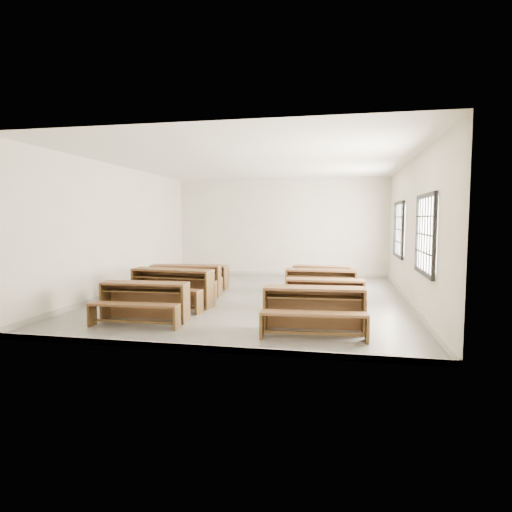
% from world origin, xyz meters
% --- Properties ---
extents(room, '(8.50, 8.50, 3.20)m').
position_xyz_m(room, '(0.09, 0.00, 2.14)').
color(room, slate).
rests_on(room, ground).
extents(desk_set_0, '(1.63, 0.90, 0.72)m').
position_xyz_m(desk_set_0, '(-1.55, -2.73, 0.42)').
color(desk_set_0, brown).
rests_on(desk_set_0, ground).
extents(desk_set_1, '(1.87, 1.10, 0.81)m').
position_xyz_m(desk_set_1, '(-1.58, -1.35, 0.47)').
color(desk_set_1, brown).
rests_on(desk_set_1, ground).
extents(desk_set_2, '(1.77, 1.04, 0.76)m').
position_xyz_m(desk_set_2, '(-1.72, -0.15, 0.44)').
color(desk_set_2, brown).
rests_on(desk_set_2, ground).
extents(desk_set_3, '(1.46, 0.82, 0.64)m').
position_xyz_m(desk_set_3, '(-1.71, 1.01, 0.37)').
color(desk_set_3, brown).
rests_on(desk_set_3, ground).
extents(desk_set_4, '(1.72, 0.97, 0.75)m').
position_xyz_m(desk_set_4, '(1.55, -2.88, 0.44)').
color(desk_set_4, brown).
rests_on(desk_set_4, ground).
extents(desk_set_5, '(1.56, 0.84, 0.69)m').
position_xyz_m(desk_set_5, '(1.67, -1.47, 0.40)').
color(desk_set_5, brown).
rests_on(desk_set_5, ground).
extents(desk_set_6, '(1.61, 0.84, 0.73)m').
position_xyz_m(desk_set_6, '(1.53, -0.11, 0.42)').
color(desk_set_6, brown).
rests_on(desk_set_6, ground).
extents(desk_set_7, '(1.55, 0.92, 0.67)m').
position_xyz_m(desk_set_7, '(1.50, 1.15, 0.39)').
color(desk_set_7, brown).
rests_on(desk_set_7, ground).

